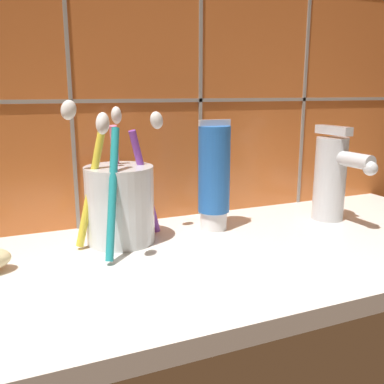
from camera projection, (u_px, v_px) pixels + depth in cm
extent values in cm
cube|color=silver|center=(237.00, 256.00, 51.22)|extent=(72.48, 31.26, 2.00)
cube|color=#C6662D|center=(186.00, 57.00, 59.96)|extent=(82.48, 1.50, 49.97)
cube|color=gray|center=(189.00, 100.00, 60.58)|extent=(82.48, 0.24, 0.50)
cube|color=gray|center=(67.00, 52.00, 53.00)|extent=(0.50, 0.24, 49.97)
cube|color=gray|center=(201.00, 56.00, 59.89)|extent=(0.50, 0.24, 49.97)
cube|color=gray|center=(306.00, 60.00, 66.78)|extent=(0.50, 0.24, 49.97)
cylinder|color=silver|center=(120.00, 205.00, 52.22)|extent=(8.36, 8.36, 9.45)
cylinder|color=purple|center=(145.00, 183.00, 53.43)|extent=(4.29, 2.07, 13.48)
ellipsoid|color=white|center=(157.00, 120.00, 52.87)|extent=(2.46, 1.87, 2.55)
cylinder|color=pink|center=(117.00, 180.00, 53.98)|extent=(2.16, 3.57, 13.98)
ellipsoid|color=white|center=(116.00, 115.00, 53.62)|extent=(1.99, 2.41, 2.48)
cylinder|color=yellow|center=(92.00, 183.00, 49.79)|extent=(4.73, 1.68, 14.99)
ellipsoid|color=white|center=(69.00, 110.00, 46.71)|extent=(2.37, 1.65, 2.55)
cylinder|color=teal|center=(112.00, 193.00, 47.11)|extent=(3.62, 6.37, 14.11)
ellipsoid|color=white|center=(102.00, 123.00, 42.07)|extent=(2.20, 2.73, 2.68)
cylinder|color=white|center=(214.00, 220.00, 57.87)|extent=(3.58, 3.58, 2.50)
cylinder|color=blue|center=(214.00, 169.00, 56.28)|extent=(4.21, 4.21, 11.39)
cube|color=silver|center=(215.00, 123.00, 54.88)|extent=(4.42, 0.36, 0.80)
cylinder|color=silver|center=(330.00, 179.00, 61.30)|extent=(4.47, 4.47, 11.93)
cylinder|color=silver|center=(350.00, 159.00, 57.46)|extent=(2.31, 7.07, 2.01)
sphere|color=silver|center=(370.00, 168.00, 54.54)|extent=(1.88, 1.88, 1.88)
cube|color=silver|center=(333.00, 130.00, 59.70)|extent=(1.65, 6.05, 1.20)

